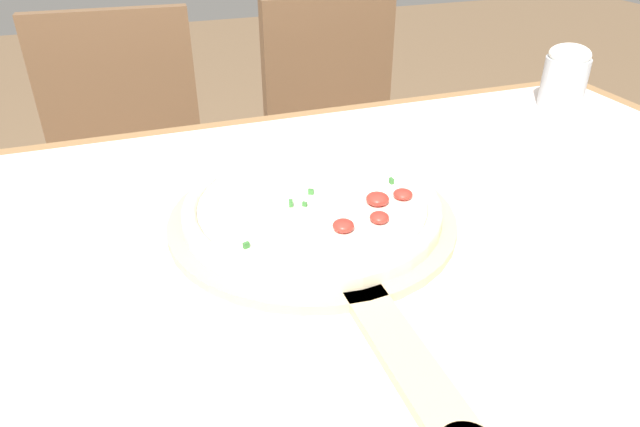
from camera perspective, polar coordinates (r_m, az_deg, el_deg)
dining_table at (r=0.75m, az=5.68°, el=-10.59°), size 1.44×1.02×0.76m
towel_cloth at (r=0.69m, az=6.10°, el=-4.37°), size 1.36×0.94×0.00m
pizza_peel at (r=0.73m, az=-0.18°, el=-1.35°), size 0.37×0.59×0.01m
pizza at (r=0.74m, az=-0.73°, el=0.77°), size 0.33×0.33×0.03m
chair_left at (r=1.52m, az=-18.43°, el=4.01°), size 0.42×0.42×0.90m
chair_right at (r=1.62m, az=2.12°, el=7.26°), size 0.42×0.42×0.90m
flour_cup at (r=1.23m, az=23.32°, el=12.57°), size 0.08×0.08×0.12m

